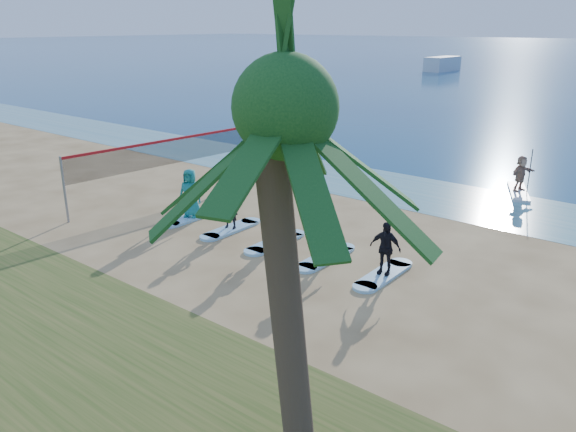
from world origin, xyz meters
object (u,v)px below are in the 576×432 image
Objects in this scene: surfboard_1 at (231,229)px; student_2 at (275,216)px; paddleboarder at (521,173)px; student_1 at (230,206)px; surfboard_3 at (326,257)px; student_3 at (326,231)px; volleyball_net at (166,153)px; student_4 at (385,248)px; paddleboard at (518,192)px; surfboard_2 at (275,242)px; palm_tree at (285,111)px; student_0 at (190,193)px; surfboard_4 at (384,275)px; boat_offshore_a at (442,71)px; surfboard_0 at (192,217)px.

surfboard_1 is 2.27m from student_2.
student_1 is at bearing 167.01° from paddleboarder.
paddleboarder is 11.49m from surfboard_3.
student_3 reaches higher than surfboard_1.
volleyball_net is 11.29m from student_4.
paddleboarder is at bearing 92.88° from student_2.
student_3 is (-2.43, -11.20, 0.86)m from paddleboard.
student_3 is at bearing -124.66° from paddleboard.
surfboard_2 is at bearing 171.67° from student_4.
paddleboarder is 11.21m from student_4.
paddleboard is at bearing 95.82° from palm_tree.
paddleboarder is at bearing 95.82° from palm_tree.
student_3 is at bearing 120.37° from palm_tree.
surfboard_2 is at bearing 180.00° from surfboard_3.
student_0 is 2.28m from surfboard_1.
paddleboarder is at bearing 74.26° from student_3.
student_0 is 1.11× the size of student_1.
surfboard_3 is at bearing 120.37° from palm_tree.
paddleboarder is 0.70× the size of surfboard_4.
student_0 is at bearing 180.00° from surfboard_3.
surfboard_2 is (2.07, 0.00, 0.00)m from surfboard_1.
boat_offshore_a is at bearing 83.74° from student_0.
boat_offshore_a is at bearing 94.34° from paddleboard.
volleyball_net is 4.12× the size of surfboard_0.
surfboard_0 is at bearing 171.67° from student_4.
palm_tree reaches higher than student_4.
volleyball_net is 4.12× the size of surfboard_4.
student_4 reaches higher than paddleboarder.
volleyball_net reaches higher than surfboard_2.
paddleboard is 1.36× the size of surfboard_2.
student_0 is at bearing 180.00° from surfboard_1.
student_1 is at bearing -155.25° from student_2.
volleyball_net is at bearing -161.84° from paddleboard.
paddleboard is 12.07m from surfboard_2.
surfboard_1 is 0.87m from student_1.
surfboard_2 is (-4.50, -11.20, -0.01)m from paddleboard.
boat_offshore_a is at bearing 107.92° from student_3.
surfboard_0 is 2.24m from student_1.
student_4 reaches higher than surfboard_1.
student_3 is at bearing -19.28° from student_1.
student_1 is 4.23m from surfboard_3.
student_3 reaches higher than paddleboarder.
surfboard_0 and surfboard_3 have the same top height.
student_4 is at bearing 106.99° from palm_tree.
student_0 reaches higher than boat_offshore_a.
palm_tree is at bearing -35.02° from surfboard_0.
surfboard_4 is (6.20, 0.00, 0.00)m from surfboard_1.
paddleboarder is 12.07m from student_2.
student_3 is at bearing -23.30° from student_0.
student_4 is at bearing 0.00° from surfboard_3.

